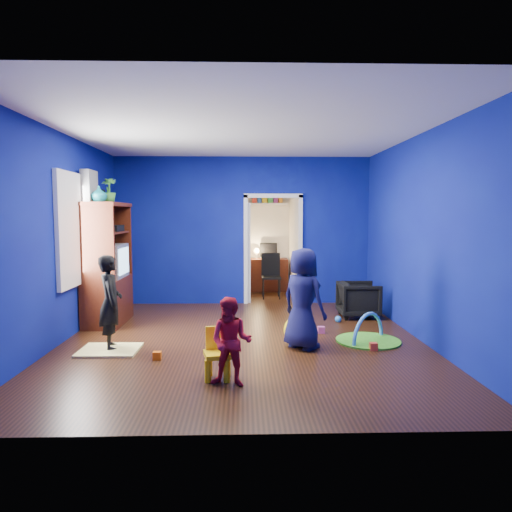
{
  "coord_description": "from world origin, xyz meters",
  "views": [
    {
      "loc": [
        0.01,
        -6.27,
        1.76
      ],
      "look_at": [
        0.2,
        0.4,
        1.16
      ],
      "focal_mm": 32.0,
      "sensor_mm": 36.0,
      "label": 1
    }
  ],
  "objects_px": {
    "child_black": "(110,302)",
    "toddler_red": "(231,342)",
    "armchair": "(359,299)",
    "vase": "(99,194)",
    "tv_armoire": "(107,263)",
    "kid_chair": "(218,356)",
    "child_navy": "(303,298)",
    "play_mat": "(368,341)",
    "hopper_ball": "(297,330)",
    "folding_chair": "(271,277)",
    "study_desk": "(269,275)",
    "crt_tv": "(109,261)"
  },
  "relations": [
    {
      "from": "child_black",
      "to": "toddler_red",
      "type": "relative_size",
      "value": 1.35
    },
    {
      "from": "armchair",
      "to": "toddler_red",
      "type": "distance_m",
      "value": 3.8
    },
    {
      "from": "vase",
      "to": "tv_armoire",
      "type": "xyz_separation_m",
      "value": [
        0.0,
        0.3,
        -1.1
      ]
    },
    {
      "from": "kid_chair",
      "to": "child_navy",
      "type": "bearing_deg",
      "value": 34.33
    },
    {
      "from": "vase",
      "to": "play_mat",
      "type": "height_order",
      "value": "vase"
    },
    {
      "from": "child_navy",
      "to": "toddler_red",
      "type": "height_order",
      "value": "child_navy"
    },
    {
      "from": "tv_armoire",
      "to": "hopper_ball",
      "type": "distance_m",
      "value": 3.3
    },
    {
      "from": "child_navy",
      "to": "toddler_red",
      "type": "xyz_separation_m",
      "value": [
        -0.91,
        -1.32,
        -0.2
      ]
    },
    {
      "from": "toddler_red",
      "to": "kid_chair",
      "type": "xyz_separation_m",
      "value": [
        -0.15,
        0.2,
        -0.21
      ]
    },
    {
      "from": "armchair",
      "to": "vase",
      "type": "bearing_deg",
      "value": 98.66
    },
    {
      "from": "kid_chair",
      "to": "folding_chair",
      "type": "xyz_separation_m",
      "value": [
        0.87,
        4.79,
        0.21
      ]
    },
    {
      "from": "toddler_red",
      "to": "folding_chair",
      "type": "xyz_separation_m",
      "value": [
        0.72,
        4.99,
        -0.0
      ]
    },
    {
      "from": "toddler_red",
      "to": "study_desk",
      "type": "relative_size",
      "value": 1.05
    },
    {
      "from": "play_mat",
      "to": "crt_tv",
      "type": "bearing_deg",
      "value": 162.67
    },
    {
      "from": "play_mat",
      "to": "folding_chair",
      "type": "bearing_deg",
      "value": 108.75
    },
    {
      "from": "child_navy",
      "to": "kid_chair",
      "type": "height_order",
      "value": "child_navy"
    },
    {
      "from": "crt_tv",
      "to": "kid_chair",
      "type": "distance_m",
      "value": 3.32
    },
    {
      "from": "kid_chair",
      "to": "hopper_ball",
      "type": "bearing_deg",
      "value": 41.35
    },
    {
      "from": "kid_chair",
      "to": "study_desk",
      "type": "relative_size",
      "value": 0.57
    },
    {
      "from": "crt_tv",
      "to": "folding_chair",
      "type": "distance_m",
      "value": 3.56
    },
    {
      "from": "tv_armoire",
      "to": "play_mat",
      "type": "height_order",
      "value": "tv_armoire"
    },
    {
      "from": "kid_chair",
      "to": "toddler_red",
      "type": "bearing_deg",
      "value": -65.33
    },
    {
      "from": "vase",
      "to": "kid_chair",
      "type": "relative_size",
      "value": 0.49
    },
    {
      "from": "crt_tv",
      "to": "play_mat",
      "type": "distance_m",
      "value": 4.22
    },
    {
      "from": "toddler_red",
      "to": "folding_chair",
      "type": "bearing_deg",
      "value": 94.17
    },
    {
      "from": "tv_armoire",
      "to": "kid_chair",
      "type": "height_order",
      "value": "tv_armoire"
    },
    {
      "from": "vase",
      "to": "toddler_red",
      "type": "bearing_deg",
      "value": -50.4
    },
    {
      "from": "armchair",
      "to": "hopper_ball",
      "type": "bearing_deg",
      "value": 141.53
    },
    {
      "from": "tv_armoire",
      "to": "crt_tv",
      "type": "xyz_separation_m",
      "value": [
        0.04,
        0.0,
        0.04
      ]
    },
    {
      "from": "toddler_red",
      "to": "kid_chair",
      "type": "bearing_deg",
      "value": 139.24
    },
    {
      "from": "folding_chair",
      "to": "kid_chair",
      "type": "bearing_deg",
      "value": -100.29
    },
    {
      "from": "tv_armoire",
      "to": "crt_tv",
      "type": "height_order",
      "value": "tv_armoire"
    },
    {
      "from": "child_black",
      "to": "folding_chair",
      "type": "distance_m",
      "value": 4.33
    },
    {
      "from": "study_desk",
      "to": "armchair",
      "type": "bearing_deg",
      "value": -63.38
    },
    {
      "from": "armchair",
      "to": "study_desk",
      "type": "xyz_separation_m",
      "value": [
        -1.4,
        2.8,
        0.07
      ]
    },
    {
      "from": "kid_chair",
      "to": "play_mat",
      "type": "height_order",
      "value": "kid_chair"
    },
    {
      "from": "tv_armoire",
      "to": "play_mat",
      "type": "xyz_separation_m",
      "value": [
        3.95,
        -1.22,
        -0.97
      ]
    },
    {
      "from": "tv_armoire",
      "to": "crt_tv",
      "type": "bearing_deg",
      "value": 0.0
    },
    {
      "from": "armchair",
      "to": "play_mat",
      "type": "distance_m",
      "value": 1.6
    },
    {
      "from": "child_navy",
      "to": "play_mat",
      "type": "xyz_separation_m",
      "value": [
        0.96,
        0.28,
        -0.65
      ]
    },
    {
      "from": "toddler_red",
      "to": "vase",
      "type": "height_order",
      "value": "vase"
    },
    {
      "from": "toddler_red",
      "to": "study_desk",
      "type": "distance_m",
      "value": 5.99
    },
    {
      "from": "crt_tv",
      "to": "play_mat",
      "type": "bearing_deg",
      "value": -17.33
    },
    {
      "from": "toddler_red",
      "to": "armchair",
      "type": "bearing_deg",
      "value": 68.36
    },
    {
      "from": "tv_armoire",
      "to": "hopper_ball",
      "type": "bearing_deg",
      "value": -23.0
    },
    {
      "from": "play_mat",
      "to": "vase",
      "type": "bearing_deg",
      "value": 166.89
    },
    {
      "from": "child_black",
      "to": "crt_tv",
      "type": "xyz_separation_m",
      "value": [
        -0.43,
        1.48,
        0.4
      ]
    },
    {
      "from": "play_mat",
      "to": "study_desk",
      "type": "bearing_deg",
      "value": 104.82
    },
    {
      "from": "child_black",
      "to": "kid_chair",
      "type": "height_order",
      "value": "child_black"
    },
    {
      "from": "armchair",
      "to": "tv_armoire",
      "type": "xyz_separation_m",
      "value": [
        -4.21,
        -0.33,
        0.67
      ]
    }
  ]
}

